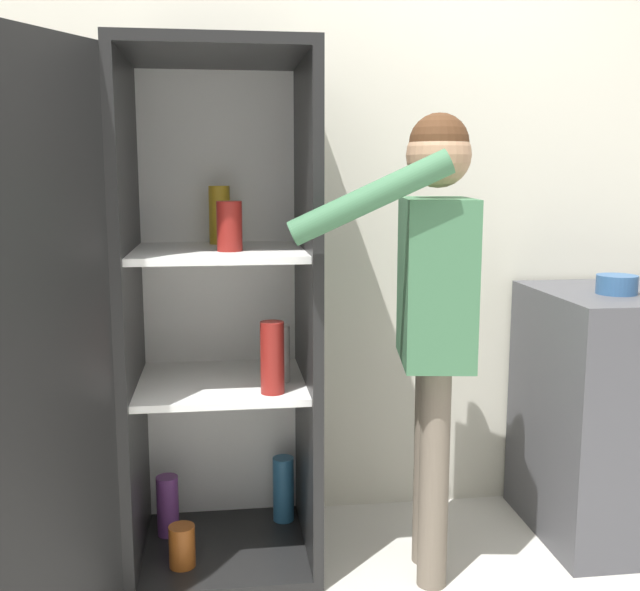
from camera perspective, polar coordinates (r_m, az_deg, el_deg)
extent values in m
cube|color=silver|center=(2.90, -2.02, 7.81)|extent=(7.00, 0.06, 2.55)
cube|color=black|center=(2.86, -7.24, -18.52)|extent=(0.64, 0.61, 0.04)
cube|color=black|center=(2.56, -8.06, 17.83)|extent=(0.64, 0.61, 0.04)
cube|color=white|center=(2.86, -7.63, -0.33)|extent=(0.64, 0.03, 1.68)
cube|color=black|center=(2.60, -14.29, -1.52)|extent=(0.03, 0.61, 1.68)
cube|color=black|center=(2.60, -0.97, -1.23)|extent=(0.04, 0.61, 1.68)
cube|color=white|center=(2.64, -7.51, -6.63)|extent=(0.57, 0.54, 0.02)
cube|color=white|center=(2.55, -7.73, 3.27)|extent=(0.57, 0.54, 0.02)
cube|color=black|center=(2.10, -21.72, -4.46)|extent=(0.38, 0.56, 1.68)
cylinder|color=beige|center=(2.57, -3.25, -4.41)|extent=(0.09, 0.09, 0.20)
cylinder|color=maroon|center=(2.43, -3.65, -4.74)|extent=(0.08, 0.08, 0.24)
cylinder|color=#9E4C19|center=(2.70, -10.46, -18.26)|extent=(0.09, 0.09, 0.14)
cylinder|color=#723884|center=(2.90, -11.53, -15.42)|extent=(0.08, 0.08, 0.22)
cylinder|color=maroon|center=(2.47, -6.92, 5.26)|extent=(0.08, 0.08, 0.16)
cylinder|color=#B78C1E|center=(2.72, -7.66, 6.10)|extent=(0.08, 0.08, 0.21)
cylinder|color=teal|center=(2.95, -2.81, -14.50)|extent=(0.08, 0.08, 0.25)
cylinder|color=#726656|center=(2.53, 8.67, -13.57)|extent=(0.10, 0.10, 0.75)
cylinder|color=#726656|center=(2.67, 8.22, -12.28)|extent=(0.10, 0.10, 0.75)
cube|color=#3F724C|center=(2.43, 8.80, 1.13)|extent=(0.27, 0.41, 0.53)
sphere|color=tan|center=(2.41, 9.04, 10.53)|extent=(0.21, 0.21, 0.21)
sphere|color=#4C2D19|center=(2.41, 9.06, 11.38)|extent=(0.19, 0.19, 0.19)
cylinder|color=#3F724C|center=(2.17, 3.85, 7.44)|extent=(0.49, 0.15, 0.28)
cylinder|color=#3F724C|center=(2.65, 8.16, 1.22)|extent=(0.08, 0.08, 0.50)
cube|color=#4C4C51|center=(3.09, 23.11, -8.19)|extent=(0.78, 0.64, 0.93)
cylinder|color=#335B8E|center=(2.86, 21.68, 0.78)|extent=(0.14, 0.14, 0.07)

